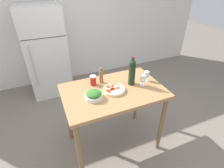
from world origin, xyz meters
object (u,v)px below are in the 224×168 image
(wine_glass_far, at_px, (147,75))
(homemade_pizza, at_px, (114,89))
(wine_glass_near, at_px, (143,79))
(wine_bottle, at_px, (132,72))
(salt_canister, at_px, (93,80))
(pepper_mill, at_px, (101,76))
(refrigerator, at_px, (46,52))
(salad_bowl, at_px, (94,95))

(wine_glass_far, bearing_deg, homemade_pizza, -173.76)
(wine_glass_far, bearing_deg, wine_glass_near, -143.41)
(wine_bottle, relative_size, homemade_pizza, 1.39)
(salt_canister, bearing_deg, homemade_pizza, -50.51)
(pepper_mill, bearing_deg, refrigerator, 108.80)
(refrigerator, bearing_deg, wine_bottle, -63.58)
(refrigerator, relative_size, salad_bowl, 8.50)
(homemade_pizza, bearing_deg, refrigerator, 108.69)
(pepper_mill, bearing_deg, salt_canister, -176.35)
(salt_canister, bearing_deg, pepper_mill, 3.65)
(wine_bottle, bearing_deg, pepper_mill, 152.57)
(wine_glass_far, bearing_deg, pepper_mill, 161.97)
(refrigerator, distance_m, wine_glass_far, 2.11)
(refrigerator, distance_m, pepper_mill, 1.71)
(wine_glass_near, distance_m, salad_bowl, 0.65)
(pepper_mill, bearing_deg, homemade_pizza, -72.11)
(refrigerator, xyz_separation_m, homemade_pizza, (0.62, -1.84, 0.11))
(wine_glass_far, relative_size, salt_canister, 1.06)
(refrigerator, height_order, salt_canister, refrigerator)
(wine_bottle, xyz_separation_m, pepper_mill, (-0.34, 0.18, -0.07))
(pepper_mill, distance_m, homemade_pizza, 0.26)
(refrigerator, xyz_separation_m, wine_glass_near, (1.00, -1.87, 0.18))
(homemade_pizza, bearing_deg, salad_bowl, -169.86)
(refrigerator, relative_size, wine_glass_far, 12.63)
(pepper_mill, bearing_deg, wine_glass_far, -18.03)
(pepper_mill, height_order, salad_bowl, pepper_mill)
(wine_glass_far, xyz_separation_m, salad_bowl, (-0.75, -0.10, -0.05))
(pepper_mill, height_order, salt_canister, pepper_mill)
(pepper_mill, bearing_deg, salad_bowl, -124.46)
(salad_bowl, height_order, salt_canister, salt_canister)
(refrigerator, xyz_separation_m, pepper_mill, (0.55, -1.61, 0.20))
(salad_bowl, xyz_separation_m, salt_canister, (0.08, 0.27, 0.02))
(wine_bottle, height_order, homemade_pizza, wine_bottle)
(wine_glass_near, height_order, salt_canister, wine_glass_near)
(salt_canister, bearing_deg, wine_glass_far, -14.61)
(wine_bottle, distance_m, salt_canister, 0.49)
(refrigerator, relative_size, wine_bottle, 4.62)
(salad_bowl, height_order, homemade_pizza, salad_bowl)
(wine_bottle, height_order, salt_canister, wine_bottle)
(salad_bowl, relative_size, homemade_pizza, 0.75)
(wine_glass_near, bearing_deg, wine_glass_far, 36.59)
(homemade_pizza, xyz_separation_m, salt_canister, (-0.19, 0.23, 0.05))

